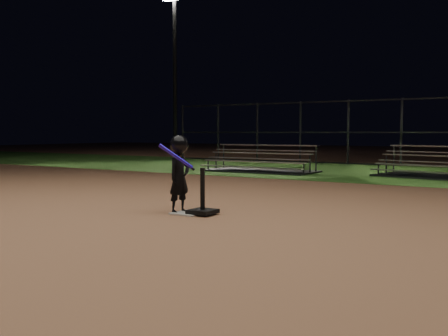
# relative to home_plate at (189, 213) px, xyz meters

# --- Properties ---
(ground) EXTENTS (80.00, 80.00, 0.00)m
(ground) POSITION_rel_home_plate_xyz_m (0.00, 0.00, -0.01)
(ground) COLOR #AA704D
(ground) RESTS_ON ground
(grass_strip) EXTENTS (60.00, 8.00, 0.01)m
(grass_strip) POSITION_rel_home_plate_xyz_m (0.00, 10.00, -0.01)
(grass_strip) COLOR #305E1E
(grass_strip) RESTS_ON ground
(home_plate) EXTENTS (0.45, 0.45, 0.02)m
(home_plate) POSITION_rel_home_plate_xyz_m (0.00, 0.00, 0.00)
(home_plate) COLOR beige
(home_plate) RESTS_ON ground
(batting_tee) EXTENTS (0.38, 0.38, 0.69)m
(batting_tee) POSITION_rel_home_plate_xyz_m (0.24, 0.03, 0.13)
(batting_tee) COLOR black
(batting_tee) RESTS_ON home_plate
(child_batter) EXTENTS (0.48, 0.54, 1.21)m
(child_batter) POSITION_rel_home_plate_xyz_m (-0.19, 0.00, 0.63)
(child_batter) COLOR black
(child_batter) RESTS_ON ground
(bleacher_left) EXTENTS (3.51, 1.75, 0.86)m
(bleacher_left) POSITION_rel_home_plate_xyz_m (-3.11, 7.97, 0.16)
(bleacher_left) COLOR silver
(bleacher_left) RESTS_ON ground
(bleacher_right) EXTENTS (3.82, 2.37, 0.87)m
(bleacher_right) POSITION_rel_home_plate_xyz_m (2.22, 8.71, 0.17)
(bleacher_right) COLOR #BBBAC0
(bleacher_right) RESTS_ON ground
(backstop_fence) EXTENTS (20.08, 0.08, 2.50)m
(backstop_fence) POSITION_rel_home_plate_xyz_m (0.00, 13.00, 1.24)
(backstop_fence) COLOR #38383D
(backstop_fence) RESTS_ON ground
(light_pole_left) EXTENTS (0.90, 0.53, 8.30)m
(light_pole_left) POSITION_rel_home_plate_xyz_m (-12.00, 14.94, 4.93)
(light_pole_left) COLOR #2D2D30
(light_pole_left) RESTS_ON ground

